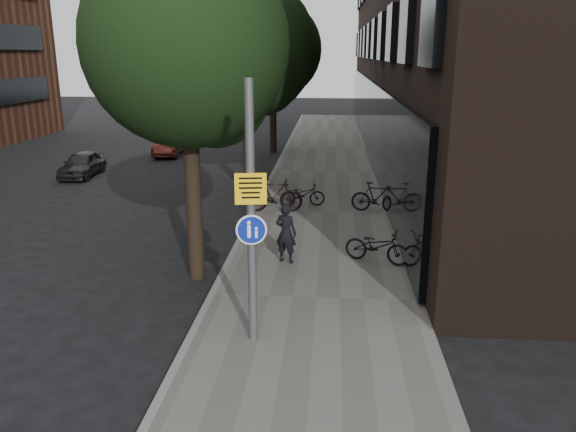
# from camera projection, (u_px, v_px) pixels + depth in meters

# --- Properties ---
(ground) EXTENTS (120.00, 120.00, 0.00)m
(ground) POSITION_uv_depth(u_px,v_px,m) (294.00, 392.00, 8.81)
(ground) COLOR black
(ground) RESTS_ON ground
(sidewalk) EXTENTS (4.50, 60.00, 0.12)m
(sidewalk) POSITION_uv_depth(u_px,v_px,m) (322.00, 214.00, 18.34)
(sidewalk) COLOR #5F5D58
(sidewalk) RESTS_ON ground
(curb_edge) EXTENTS (0.15, 60.00, 0.13)m
(curb_edge) POSITION_uv_depth(u_px,v_px,m) (254.00, 212.00, 18.51)
(curb_edge) COLOR slate
(curb_edge) RESTS_ON ground
(street_tree_near) EXTENTS (4.40, 4.40, 7.50)m
(street_tree_near) POSITION_uv_depth(u_px,v_px,m) (191.00, 53.00, 12.01)
(street_tree_near) COLOR black
(street_tree_near) RESTS_ON ground
(street_tree_mid) EXTENTS (5.00, 5.00, 7.80)m
(street_tree_mid) POSITION_uv_depth(u_px,v_px,m) (249.00, 53.00, 20.15)
(street_tree_mid) COLOR black
(street_tree_mid) RESTS_ON ground
(street_tree_far) EXTENTS (5.00, 5.00, 7.80)m
(street_tree_far) POSITION_uv_depth(u_px,v_px,m) (274.00, 53.00, 28.76)
(street_tree_far) COLOR black
(street_tree_far) RESTS_ON ground
(signpost) EXTENTS (0.53, 0.15, 4.62)m
(signpost) POSITION_uv_depth(u_px,v_px,m) (251.00, 216.00, 9.56)
(signpost) COLOR #595B5E
(signpost) RESTS_ON sidewalk
(pedestrian) EXTENTS (0.64, 0.53, 1.50)m
(pedestrian) POSITION_uv_depth(u_px,v_px,m) (286.00, 233.00, 13.77)
(pedestrian) COLOR black
(pedestrian) RESTS_ON sidewalk
(parked_bike_facade_near) EXTENTS (1.72, 1.12, 0.85)m
(parked_bike_facade_near) POSITION_uv_depth(u_px,v_px,m) (377.00, 246.00, 13.82)
(parked_bike_facade_near) COLOR black
(parked_bike_facade_near) RESTS_ON sidewalk
(parked_bike_facade_far) EXTENTS (1.71, 0.82, 0.99)m
(parked_bike_facade_far) POSITION_uv_depth(u_px,v_px,m) (376.00, 197.00, 18.19)
(parked_bike_facade_far) COLOR black
(parked_bike_facade_far) RESTS_ON sidewalk
(parked_bike_curb_near) EXTENTS (1.59, 0.76, 0.80)m
(parked_bike_curb_near) POSITION_uv_depth(u_px,v_px,m) (302.00, 194.00, 18.96)
(parked_bike_curb_near) COLOR black
(parked_bike_curb_near) RESTS_ON sidewalk
(parked_bike_curb_far) EXTENTS (1.89, 0.67, 1.12)m
(parked_bike_curb_far) POSITION_uv_depth(u_px,v_px,m) (274.00, 195.00, 18.23)
(parked_bike_curb_far) COLOR black
(parked_bike_curb_far) RESTS_ON sidewalk
(parked_car_near) EXTENTS (1.41, 3.18, 1.06)m
(parked_car_near) POSITION_uv_depth(u_px,v_px,m) (82.00, 164.00, 24.06)
(parked_car_near) COLOR black
(parked_car_near) RESTS_ON ground
(parked_car_mid) EXTENTS (1.52, 3.55, 1.14)m
(parked_car_mid) POSITION_uv_depth(u_px,v_px,m) (169.00, 144.00, 29.17)
(parked_car_mid) COLOR maroon
(parked_car_mid) RESTS_ON ground
(parked_car_far) EXTENTS (1.90, 4.46, 1.28)m
(parked_car_far) POSITION_uv_depth(u_px,v_px,m) (191.00, 128.00, 34.71)
(parked_car_far) COLOR black
(parked_car_far) RESTS_ON ground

